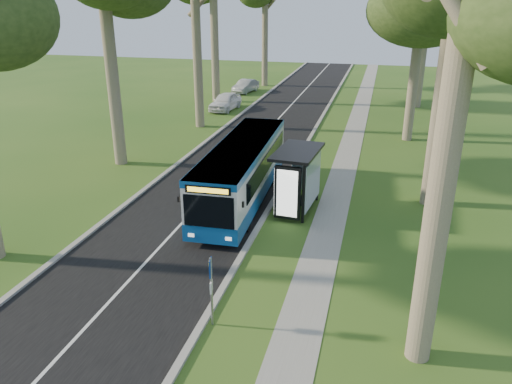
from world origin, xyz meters
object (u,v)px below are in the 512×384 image
bus (242,172)px  car_silver (246,86)px  bus_shelter (298,171)px  bus_stop_sign (211,284)px  litter_bin (282,198)px  car_white (225,101)px

bus → car_silver: 30.25m
bus_shelter → car_silver: bearing=114.8°
bus_stop_sign → bus_shelter: bus_shelter is taller
litter_bin → bus_shelter: bearing=-29.8°
bus → litter_bin: 2.40m
car_silver → bus_stop_sign: bearing=-65.4°
car_silver → car_white: bearing=-75.8°
bus → car_silver: (-7.90, 29.19, -0.86)m
bus_stop_sign → car_white: bearing=97.2°
bus_stop_sign → litter_bin: 9.77m
car_white → bus_shelter: bearing=-59.2°
bus → car_white: bus is taller
bus_stop_sign → bus_shelter: 9.32m
litter_bin → car_silver: car_silver is taller
bus_shelter → car_white: size_ratio=0.81×
litter_bin → car_white: bearing=114.6°
bus_stop_sign → litter_bin: bus_stop_sign is taller
bus_shelter → litter_bin: size_ratio=3.71×
bus_shelter → car_silver: size_ratio=0.90×
bus_stop_sign → car_white: size_ratio=0.53×
bus → car_white: 21.61m
bus → bus_shelter: bearing=-18.4°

